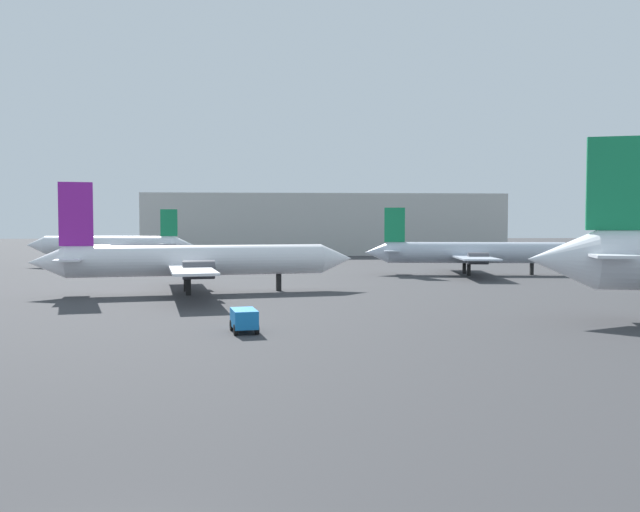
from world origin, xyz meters
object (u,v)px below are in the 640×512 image
airplane_distant (196,260)px  airplane_far_right (111,245)px  baggage_cart (244,319)px  airplane_far_left (473,253)px

airplane_distant → airplane_far_right: size_ratio=1.13×
airplane_distant → airplane_far_right: (-16.99, 37.16, 0.25)m
airplane_distant → baggage_cart: airplane_distant is taller
airplane_far_left → baggage_cart: 48.48m
airplane_far_right → baggage_cart: size_ratio=9.55×
airplane_far_left → airplane_far_right: (-48.00, 17.57, 0.47)m
airplane_far_right → baggage_cart: (22.47, -58.73, -2.41)m
airplane_far_right → airplane_far_left: bearing=166.2°
airplane_distant → airplane_far_right: 40.86m
airplane_far_left → baggage_cart: airplane_far_left is taller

